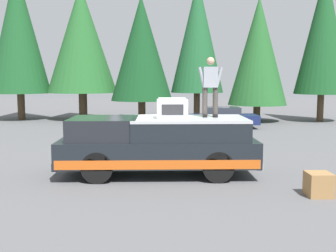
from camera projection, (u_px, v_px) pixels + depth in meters
ground_plane at (148, 171)px, 12.09m from camera, size 90.00×90.00×0.00m
pickup_truck at (158, 145)px, 11.50m from camera, size 2.01×5.54×1.65m
compressor_unit at (172, 108)px, 11.20m from camera, size 0.65×0.84×0.56m
person_on_truck_bed at (210, 85)px, 11.46m from camera, size 0.29×0.72×1.69m
parked_car_navy at (221, 118)px, 22.37m from camera, size 1.64×4.10×1.16m
wooden_crate at (319, 184)px, 9.49m from camera, size 0.56×0.56×0.56m
conifer_far_left at (324, 31)px, 25.24m from camera, size 3.38×3.38×9.56m
conifer_left at (258, 51)px, 25.38m from camera, size 3.67×3.67×7.78m
conifer_center_left at (197, 36)px, 26.64m from camera, size 3.47×3.47×9.24m
conifer_center_right at (141, 49)px, 25.67m from camera, size 3.93×3.93×7.91m
conifer_right at (81, 39)px, 26.52m from camera, size 4.56×4.56×8.80m
conifer_far_right at (18, 31)px, 26.33m from camera, size 3.94×3.94×9.90m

